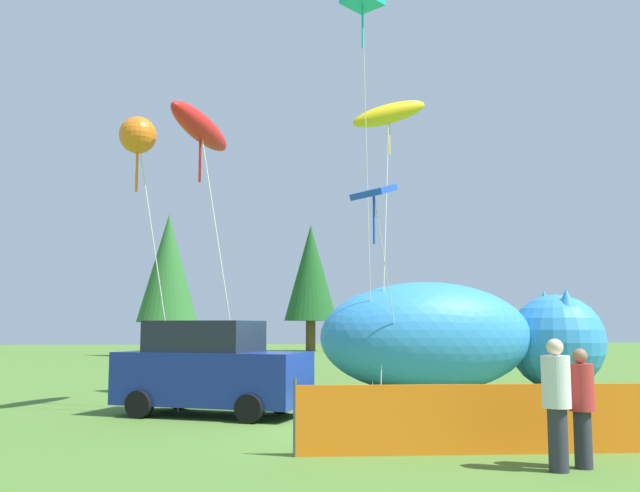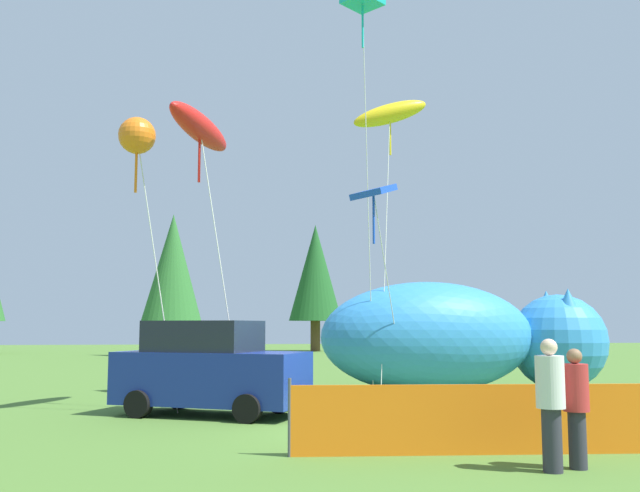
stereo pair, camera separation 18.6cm
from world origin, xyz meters
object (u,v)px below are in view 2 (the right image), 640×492
parked_car (210,369)px  kite_yellow_hero (390,114)px  spectator_in_red_shirt (551,399)px  kite_teal_diamond (363,11)px  spectator_in_green_shirt (576,403)px  kite_red_lizard (200,129)px  kite_blue_box (374,196)px  inflatable_cat (461,341)px  kite_orange_flower (137,137)px

parked_car → kite_yellow_hero: kite_yellow_hero is taller
spectator_in_red_shirt → kite_teal_diamond: size_ratio=0.16×
spectator_in_green_shirt → kite_red_lizard: kite_red_lizard is taller
spectator_in_green_shirt → kite_red_lizard: bearing=126.1°
spectator_in_red_shirt → kite_red_lizard: (-4.93, 7.52, 5.58)m
kite_yellow_hero → kite_blue_box: kite_yellow_hero is taller
spectator_in_green_shirt → kite_teal_diamond: kite_teal_diamond is taller
kite_blue_box → spectator_in_green_shirt: bearing=-82.5°
parked_car → spectator_in_green_shirt: size_ratio=2.73×
kite_red_lizard → kite_yellow_hero: size_ratio=0.77×
kite_blue_box → kite_red_lizard: bearing=-171.6°
inflatable_cat → spectator_in_red_shirt: inflatable_cat is taller
spectator_in_red_shirt → kite_teal_diamond: bearing=94.3°
parked_car → kite_orange_flower: (-1.71, 0.39, 5.15)m
parked_car → inflatable_cat: 8.28m
inflatable_cat → spectator_in_green_shirt: (-2.04, -10.71, -0.58)m
kite_red_lizard → kite_blue_box: size_ratio=1.27×
kite_yellow_hero → kite_red_lizard: bearing=-143.0°
spectator_in_red_shirt → spectator_in_green_shirt: spectator_in_red_shirt is taller
inflatable_cat → kite_yellow_hero: bearing=149.5°
kite_yellow_hero → parked_car: bearing=-135.5°
kite_yellow_hero → kite_orange_flower: bearing=-145.6°
inflatable_cat → kite_red_lizard: bearing=-160.9°
kite_yellow_hero → inflatable_cat: bearing=-25.2°
inflatable_cat → kite_blue_box: 5.53m
kite_red_lizard → kite_blue_box: (4.30, 0.64, -1.38)m
kite_teal_diamond → kite_blue_box: 5.35m
parked_car → spectator_in_red_shirt: 8.01m
parked_car → inflatable_cat: (7.06, 4.30, 0.47)m
spectator_in_red_shirt → kite_orange_flower: size_ratio=0.26×
parked_car → kite_teal_diamond: kite_teal_diamond is taller
parked_car → kite_yellow_hero: (5.24, 5.15, 7.37)m
kite_teal_diamond → kite_blue_box: (0.06, -0.96, -5.27)m
parked_car → kite_orange_flower: kite_orange_flower is taller
spectator_in_red_shirt → kite_blue_box: 9.19m
kite_teal_diamond → kite_orange_flower: (-5.61, -2.16, -4.28)m
parked_car → spectator_in_red_shirt: parked_car is taller
kite_red_lizard → kite_yellow_hero: bearing=37.0°
spectator_in_green_shirt → kite_teal_diamond: bearing=97.1°
spectator_in_green_shirt → spectator_in_red_shirt: bearing=-159.9°
kite_orange_flower → spectator_in_green_shirt: bearing=-45.3°
inflatable_cat → kite_yellow_hero: (-1.82, 0.85, 6.90)m
spectator_in_red_shirt → kite_red_lizard: bearing=123.2°
inflatable_cat → kite_blue_box: (-3.10, -2.71, 3.68)m
spectator_in_red_shirt → kite_red_lizard: 10.58m
spectator_in_green_shirt → inflatable_cat: bearing=79.2°
spectator_in_green_shirt → kite_blue_box: 9.12m
spectator_in_red_shirt → kite_blue_box: (-0.62, 8.16, 4.19)m
spectator_in_red_shirt → spectator_in_green_shirt: 0.47m
parked_car → spectator_in_green_shirt: parked_car is taller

